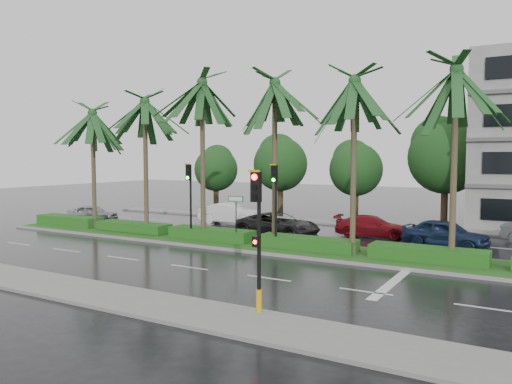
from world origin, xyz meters
The scene contains 17 objects.
ground centered at (0.00, 0.00, 0.00)m, with size 120.00×120.00×0.00m, color black.
near_sidewalk centered at (0.00, -10.20, 0.06)m, with size 40.00×2.40×0.12m, color slate.
far_sidewalk centered at (0.00, 12.00, 0.06)m, with size 40.00×2.00×0.12m, color slate.
median centered at (0.00, 1.00, 0.08)m, with size 36.00×4.00×0.15m.
hedge centered at (0.00, 1.00, 0.45)m, with size 35.20×1.40×0.60m.
lane_markings centered at (3.04, -0.43, 0.01)m, with size 34.00×13.06×0.01m.
palm_row centered at (-1.25, 1.02, 7.86)m, with size 26.30×4.20×9.76m.
signal_near centered at (6.00, -9.39, 2.50)m, with size 0.34×0.45×4.36m.
signal_median_left centered at (-4.00, 0.30, 3.00)m, with size 0.34×0.42×4.36m.
signal_median_right centered at (1.50, 0.30, 3.00)m, with size 0.34×0.42×4.36m.
street_sign centered at (-1.00, 0.48, 2.12)m, with size 0.95×0.09×2.60m.
bg_trees centered at (1.96, 17.59, 4.59)m, with size 32.61×5.54×8.00m.
car_silver centered at (-16.00, 4.00, 0.63)m, with size 3.68×1.48×1.26m, color #93969A.
car_white centered at (-6.34, 8.16, 0.75)m, with size 4.55×1.59×1.50m, color white.
car_darkgrey centered at (-0.50, 4.55, 0.73)m, with size 5.25×2.42×1.46m, color black.
car_red centered at (4.50, 7.34, 0.65)m, with size 4.49×1.83×1.30m, color maroon.
car_blue centered at (9.00, 5.67, 0.76)m, with size 4.49×1.81×1.53m, color #182849.
Camera 1 is at (13.40, -22.35, 4.86)m, focal length 35.00 mm.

